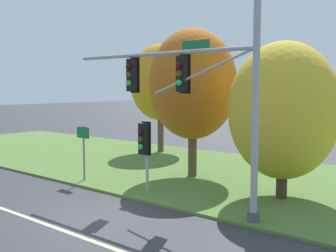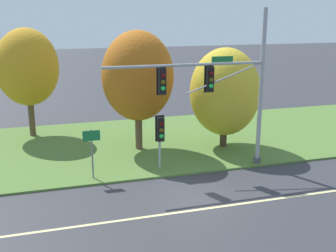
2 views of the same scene
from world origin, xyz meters
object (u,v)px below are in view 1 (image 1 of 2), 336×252
Objects in this scene: pedestrian_signal_near_kerb at (144,142)px; route_sign_post at (84,144)px; tree_behind_signpost at (283,111)px; tree_left_of_mast at (193,84)px; traffic_signal_mast at (198,83)px; tree_nearest_road at (161,83)px.

pedestrian_signal_near_kerb is 3.46m from route_sign_post.
tree_left_of_mast is at bearing 168.42° from tree_behind_signpost.
traffic_signal_mast is at bearing -51.68° from tree_left_of_mast.
pedestrian_signal_near_kerb is at bearing 169.06° from traffic_signal_mast.
traffic_signal_mast is 2.96× the size of pedestrian_signal_near_kerb.
tree_left_of_mast reaches higher than route_sign_post.
traffic_signal_mast is at bearing -116.80° from tree_behind_signpost.
tree_nearest_road is at bearing 136.48° from traffic_signal_mast.
pedestrian_signal_near_kerb is (-3.00, 0.58, -2.29)m from traffic_signal_mast.
pedestrian_signal_near_kerb is 5.43m from tree_behind_signpost.
tree_left_of_mast is (3.13, 3.84, 2.63)m from route_sign_post.
route_sign_post is 0.42× the size of tree_behind_signpost.
tree_behind_signpost is at bearing 19.48° from route_sign_post.
tree_nearest_road is at bearing 127.37° from pedestrian_signal_near_kerb.
tree_left_of_mast is (5.99, -4.65, -0.15)m from tree_nearest_road.
route_sign_post is 8.68m from tree_behind_signpost.
tree_left_of_mast reaches higher than tree_behind_signpost.
tree_behind_signpost reaches higher than route_sign_post.
pedestrian_signal_near_kerb is 0.48× the size of tree_behind_signpost.
pedestrian_signal_near_kerb is 4.27m from tree_left_of_mast.
tree_left_of_mast is 1.17× the size of tree_behind_signpost.
pedestrian_signal_near_kerb is 0.41× the size of tree_nearest_road.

